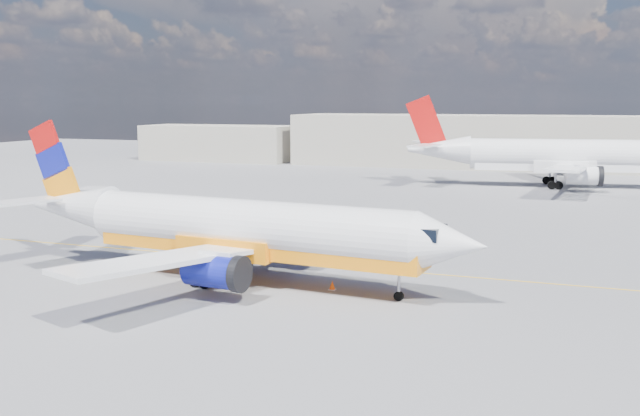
% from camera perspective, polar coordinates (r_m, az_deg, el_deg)
% --- Properties ---
extents(ground, '(240.00, 240.00, 0.00)m').
position_cam_1_polar(ground, '(41.90, 0.98, -5.65)').
color(ground, slate).
rests_on(ground, ground).
extents(taxi_line, '(70.00, 0.15, 0.01)m').
position_cam_1_polar(taxi_line, '(44.67, 2.21, -4.74)').
color(taxi_line, yellow).
rests_on(taxi_line, ground).
extents(terminal_main, '(70.00, 14.00, 8.00)m').
position_cam_1_polar(terminal_main, '(113.95, 15.62, 5.13)').
color(terminal_main, '#B7B09E').
rests_on(terminal_main, ground).
extents(terminal_annex, '(26.00, 10.00, 6.00)m').
position_cam_1_polar(terminal_annex, '(124.98, -8.10, 5.18)').
color(terminal_annex, '#B7B09E').
rests_on(terminal_annex, ground).
extents(main_jet, '(30.16, 23.77, 9.15)m').
position_cam_1_polar(main_jet, '(41.08, -6.92, -1.65)').
color(main_jet, white).
rests_on(main_jet, ground).
extents(second_jet, '(36.35, 28.34, 10.98)m').
position_cam_1_polar(second_jet, '(89.95, 18.84, 3.92)').
color(second_jet, white).
rests_on(second_jet, ground).
extents(traffic_cone, '(0.37, 0.37, 0.52)m').
position_cam_1_polar(traffic_cone, '(39.39, 0.99, -6.20)').
color(traffic_cone, white).
rests_on(traffic_cone, ground).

